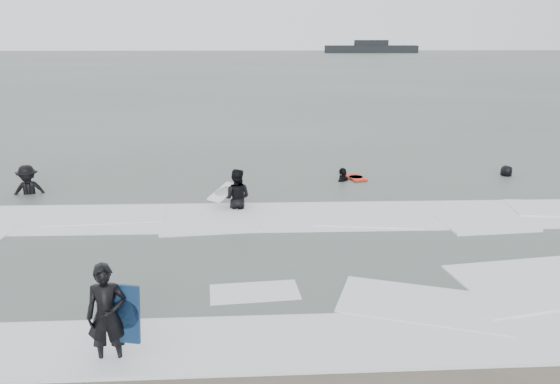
{
  "coord_description": "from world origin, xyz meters",
  "views": [
    {
      "loc": [
        -0.54,
        -8.89,
        5.16
      ],
      "look_at": [
        0.0,
        5.0,
        1.1
      ],
      "focal_mm": 35.0,
      "sensor_mm": 36.0,
      "label": 1
    }
  ],
  "objects_px": {
    "vessel_horizon": "(371,48)",
    "surfer_breaker": "(29,196)",
    "surfer_right_far": "(506,177)",
    "surfer_right_near": "(343,182)",
    "surfer_centre": "(112,362)",
    "surfer_wading": "(237,209)"
  },
  "relations": [
    {
      "from": "vessel_horizon",
      "to": "surfer_breaker",
      "type": "bearing_deg",
      "value": -105.98
    },
    {
      "from": "surfer_right_far",
      "to": "surfer_breaker",
      "type": "bearing_deg",
      "value": -10.15
    },
    {
      "from": "vessel_horizon",
      "to": "surfer_right_far",
      "type": "bearing_deg",
      "value": -99.15
    },
    {
      "from": "surfer_right_near",
      "to": "vessel_horizon",
      "type": "distance_m",
      "value": 132.82
    },
    {
      "from": "surfer_breaker",
      "to": "surfer_right_far",
      "type": "xyz_separation_m",
      "value": [
        16.77,
        1.8,
        0.0
      ]
    },
    {
      "from": "surfer_centre",
      "to": "surfer_breaker",
      "type": "distance_m",
      "value": 10.94
    },
    {
      "from": "surfer_wading",
      "to": "vessel_horizon",
      "type": "distance_m",
      "value": 136.6
    },
    {
      "from": "surfer_centre",
      "to": "surfer_wading",
      "type": "bearing_deg",
      "value": 71.25
    },
    {
      "from": "surfer_centre",
      "to": "surfer_breaker",
      "type": "bearing_deg",
      "value": 111.68
    },
    {
      "from": "surfer_centre",
      "to": "surfer_wading",
      "type": "distance_m",
      "value": 8.15
    },
    {
      "from": "vessel_horizon",
      "to": "surfer_right_near",
      "type": "bearing_deg",
      "value": -101.75
    },
    {
      "from": "surfer_right_near",
      "to": "vessel_horizon",
      "type": "relative_size",
      "value": 0.07
    },
    {
      "from": "surfer_right_near",
      "to": "surfer_centre",
      "type": "bearing_deg",
      "value": 14.15
    },
    {
      "from": "surfer_wading",
      "to": "surfer_right_far",
      "type": "height_order",
      "value": "surfer_wading"
    },
    {
      "from": "surfer_centre",
      "to": "surfer_breaker",
      "type": "xyz_separation_m",
      "value": [
        -5.14,
        9.65,
        0.0
      ]
    },
    {
      "from": "surfer_breaker",
      "to": "vessel_horizon",
      "type": "xyz_separation_m",
      "value": [
        37.63,
        131.4,
        1.24
      ]
    },
    {
      "from": "surfer_centre",
      "to": "surfer_right_near",
      "type": "height_order",
      "value": "surfer_centre"
    },
    {
      "from": "surfer_wading",
      "to": "surfer_right_far",
      "type": "bearing_deg",
      "value": -148.52
    },
    {
      "from": "surfer_centre",
      "to": "surfer_wading",
      "type": "xyz_separation_m",
      "value": [
        1.75,
        7.96,
        0.0
      ]
    },
    {
      "from": "surfer_wading",
      "to": "surfer_right_far",
      "type": "relative_size",
      "value": 1.14
    },
    {
      "from": "surfer_right_far",
      "to": "surfer_wading",
      "type": "bearing_deg",
      "value": 3.21
    },
    {
      "from": "surfer_wading",
      "to": "surfer_centre",
      "type": "bearing_deg",
      "value": 89.6
    }
  ]
}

